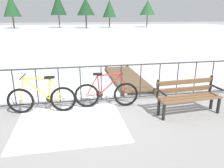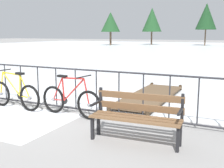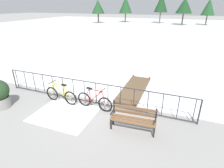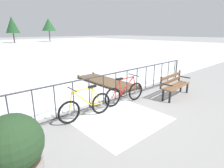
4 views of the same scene
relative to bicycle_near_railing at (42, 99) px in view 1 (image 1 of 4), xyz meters
name	(u,v)px [view 1 (image 1 of 4)]	position (x,y,z in m)	size (l,w,h in m)	color
ground_plane	(92,102)	(1.28, 0.41, -0.37)	(160.00, 160.00, 0.00)	gray
frozen_pond	(73,32)	(1.28, 28.81, -0.35)	(80.00, 56.00, 0.03)	white
snow_patch	(71,124)	(0.68, -0.79, -0.36)	(2.44, 2.05, 0.01)	white
railing_fence	(91,84)	(1.28, 0.41, 0.19)	(9.06, 0.06, 1.07)	#2D2D33
bicycle_near_railing	(42,99)	(0.00, 0.00, 0.00)	(1.71, 0.52, 0.97)	black
bicycle_second	(106,94)	(1.66, 0.05, 0.00)	(1.71, 0.52, 0.97)	black
park_bench	(188,94)	(3.59, -0.72, 0.14)	(1.63, 0.59, 0.89)	brown
wooden_dock	(126,77)	(2.81, 2.40, -0.25)	(1.10, 3.48, 0.20)	brown
tree_far_west	(11,6)	(-9.70, 40.91, 3.76)	(3.26, 3.26, 6.09)	brown
tree_west_mid	(148,8)	(16.96, 40.04, 3.60)	(3.25, 3.25, 5.44)	brown
tree_centre	(58,4)	(-1.12, 41.37, 4.11)	(3.19, 3.19, 6.49)	brown
tree_far_east	(109,9)	(8.91, 39.92, 3.36)	(2.74, 2.74, 5.43)	brown
tree_extra	(86,7)	(4.09, 38.61, 3.63)	(3.46, 3.46, 5.59)	brown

